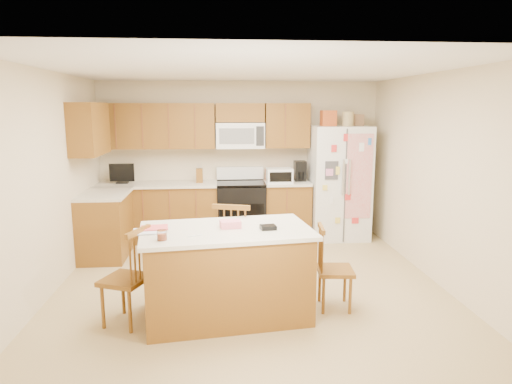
{
  "coord_description": "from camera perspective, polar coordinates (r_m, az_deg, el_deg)",
  "views": [
    {
      "loc": [
        -0.36,
        -5.2,
        2.09
      ],
      "look_at": [
        0.11,
        0.35,
        1.05
      ],
      "focal_mm": 32.0,
      "sensor_mm": 36.0,
      "label": 1
    }
  ],
  "objects": [
    {
      "name": "ground",
      "position": [
        5.62,
        -0.82,
        -11.28
      ],
      "size": [
        4.5,
        4.5,
        0.0
      ],
      "primitive_type": "plane",
      "color": "tan",
      "rests_on": "ground"
    },
    {
      "name": "room_shell",
      "position": [
        5.25,
        -0.86,
        3.47
      ],
      "size": [
        4.6,
        4.6,
        2.52
      ],
      "color": "beige",
      "rests_on": "ground"
    },
    {
      "name": "cabinetry",
      "position": [
        7.12,
        -9.77,
        0.9
      ],
      "size": [
        3.36,
        1.56,
        2.15
      ],
      "color": "brown",
      "rests_on": "ground"
    },
    {
      "name": "stove",
      "position": [
        7.33,
        -1.89,
        -2.19
      ],
      "size": [
        0.76,
        0.65,
        1.13
      ],
      "color": "black",
      "rests_on": "ground"
    },
    {
      "name": "refrigerator",
      "position": [
        7.43,
        10.31,
        1.33
      ],
      "size": [
        0.9,
        0.79,
        2.04
      ],
      "color": "white",
      "rests_on": "ground"
    },
    {
      "name": "island",
      "position": [
        4.65,
        -3.7,
        -9.97
      ],
      "size": [
        1.79,
        1.17,
        1.0
      ],
      "color": "brown",
      "rests_on": "ground"
    },
    {
      "name": "windsor_chair_left",
      "position": [
        4.65,
        -15.78,
        -10.41
      ],
      "size": [
        0.52,
        0.54,
        0.96
      ],
      "color": "brown",
      "rests_on": "ground"
    },
    {
      "name": "windsor_chair_back",
      "position": [
        5.28,
        -2.66,
        -7.06
      ],
      "size": [
        0.55,
        0.53,
        1.04
      ],
      "color": "brown",
      "rests_on": "ground"
    },
    {
      "name": "windsor_chair_right",
      "position": [
        4.89,
        9.59,
        -9.54
      ],
      "size": [
        0.4,
        0.42,
        0.89
      ],
      "color": "brown",
      "rests_on": "ground"
    }
  ]
}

